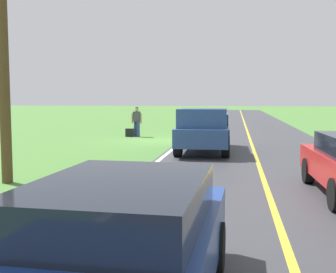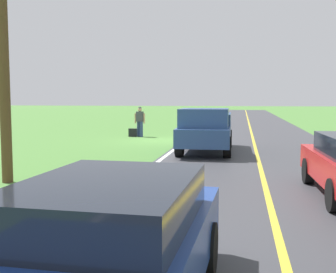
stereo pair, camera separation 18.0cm
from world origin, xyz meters
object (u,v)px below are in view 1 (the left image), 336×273
Objects in this scene: hitchhiker_walking at (137,120)px; utility_pole_roadside at (2,32)px; sedan_ahead_same_lane at (117,248)px; suitcase_carried at (130,133)px; pickup_truck_passing at (204,129)px.

utility_pole_roadside is at bearing 88.85° from hitchhiker_walking.
sedan_ahead_same_lane is (-4.51, 19.70, -0.23)m from hitchhiker_walking.
suitcase_carried is at bearing -89.37° from utility_pole_roadside.
suitcase_carried is at bearing 11.72° from hitchhiker_walking.
pickup_truck_passing is (-4.36, 6.40, -0.01)m from hitchhiker_walking.
hitchhiker_walking is at bearing -91.15° from utility_pole_roadside.
suitcase_carried is 7.95m from pickup_truck_passing.
hitchhiker_walking is 0.39× the size of sedan_ahead_same_lane.
sedan_ahead_same_lane reaches higher than suitcase_carried.
utility_pole_roadside reaches higher than hitchhiker_walking.
suitcase_carried is 0.11× the size of sedan_ahead_same_lane.
hitchhiker_walking is 0.32× the size of pickup_truck_passing.
pickup_truck_passing reaches higher than sedan_ahead_same_lane.
hitchhiker_walking is 0.86m from suitcase_carried.
sedan_ahead_same_lane is (-0.16, 13.30, -0.21)m from pickup_truck_passing.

